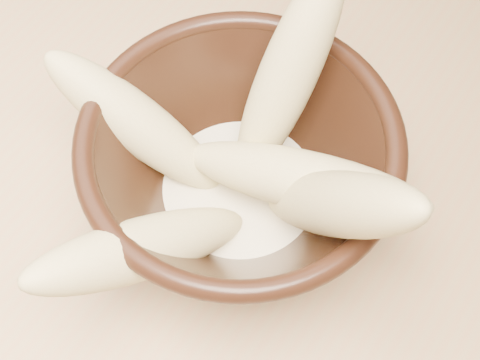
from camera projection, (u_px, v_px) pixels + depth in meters
The scene contains 8 objects.
table at pixel (75, 135), 0.69m from camera, with size 1.20×0.80×0.75m.
bowl at pixel (240, 173), 0.50m from camera, with size 0.23×0.23×0.13m.
milk_puddle at pixel (240, 192), 0.52m from camera, with size 0.13×0.13×0.02m, color beige.
banana_upright at pixel (287, 75), 0.48m from camera, with size 0.04×0.04×0.18m, color tan.
banana_left at pixel (136, 123), 0.49m from camera, with size 0.04×0.04×0.16m, color tan.
banana_right at pixel (334, 204), 0.42m from camera, with size 0.04×0.04×0.20m, color tan.
banana_across at pixel (299, 179), 0.46m from camera, with size 0.04×0.04×0.19m, color tan.
banana_front at pixel (144, 248), 0.45m from camera, with size 0.04×0.04×0.18m, color tan.
Camera 1 is at (0.35, -0.21, 1.26)m, focal length 50.00 mm.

